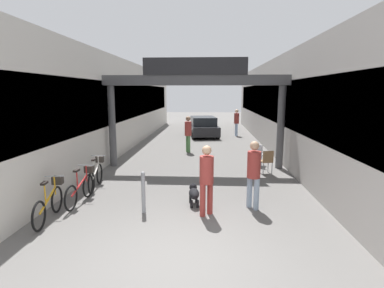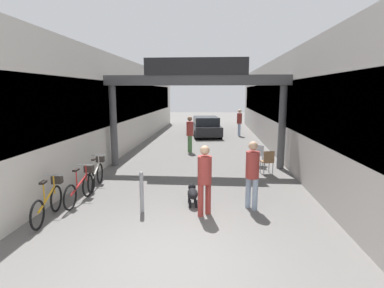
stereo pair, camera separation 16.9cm
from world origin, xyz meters
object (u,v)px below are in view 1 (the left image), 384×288
pedestrian_carrying_crate (188,132)px  dog_on_leash (194,193)px  pedestrian_elderly_walking (237,120)px  bicycle_orange_nearest (50,201)px  bicycle_red_second (82,187)px  cafe_chair_wood_nearer (267,160)px  bicycle_silver_third (96,174)px  parked_car_black (203,127)px  pedestrian_with_dog (207,176)px  pedestrian_companion (254,170)px  cafe_chair_aluminium_farther (258,153)px  bollard_post_metal (143,192)px

pedestrian_carrying_crate → dog_on_leash: pedestrian_carrying_crate is taller
pedestrian_elderly_walking → bicycle_orange_nearest: bearing=-111.7°
pedestrian_elderly_walking → bicycle_orange_nearest: size_ratio=1.09×
bicycle_red_second → cafe_chair_wood_nearer: bicycle_red_second is taller
dog_on_leash → bicycle_silver_third: 3.40m
bicycle_red_second → parked_car_black: (3.04, 12.79, 0.21)m
pedestrian_with_dog → pedestrian_elderly_walking: pedestrian_elderly_walking is taller
parked_car_black → pedestrian_elderly_walking: bearing=4.6°
pedestrian_companion → bicycle_red_second: pedestrian_companion is taller
bicycle_orange_nearest → cafe_chair_aluminium_farther: (5.74, 5.55, 0.10)m
bicycle_orange_nearest → bicycle_silver_third: bearing=85.3°
cafe_chair_wood_nearer → cafe_chair_aluminium_farther: 1.27m
cafe_chair_wood_nearer → pedestrian_carrying_crate: bearing=129.0°
bicycle_orange_nearest → bicycle_red_second: bearing=76.1°
pedestrian_carrying_crate → cafe_chair_aluminium_farther: bearing=-41.1°
bollard_post_metal → parked_car_black: parked_car_black is taller
pedestrian_carrying_crate → pedestrian_with_dog: bearing=-82.7°
bicycle_orange_nearest → parked_car_black: size_ratio=0.40×
pedestrian_carrying_crate → bicycle_red_second: bearing=-108.8°
pedestrian_with_dog → cafe_chair_wood_nearer: size_ratio=1.95×
pedestrian_companion → bollard_post_metal: size_ratio=1.68×
bicycle_silver_third → cafe_chair_aluminium_farther: bearing=29.5°
bicycle_red_second → bollard_post_metal: (1.84, -0.62, 0.10)m
dog_on_leash → bicycle_silver_third: bearing=157.9°
bicycle_orange_nearest → bicycle_silver_third: 2.42m
bicycle_orange_nearest → parked_car_black: parked_car_black is taller
pedestrian_elderly_walking → bicycle_red_second: (-5.33, -12.97, -0.62)m
pedestrian_with_dog → bicycle_orange_nearest: pedestrian_with_dog is taller
pedestrian_carrying_crate → bicycle_orange_nearest: bearing=-108.2°
bollard_post_metal → bicycle_orange_nearest: bearing=-166.5°
pedestrian_companion → bollard_post_metal: bearing=-171.1°
pedestrian_with_dog → parked_car_black: 13.48m
pedestrian_companion → pedestrian_with_dog: bearing=-157.6°
bicycle_red_second → bollard_post_metal: size_ratio=1.60×
dog_on_leash → bollard_post_metal: 1.39m
dog_on_leash → bicycle_red_second: size_ratio=0.43×
dog_on_leash → bollard_post_metal: bearing=-153.2°
pedestrian_carrying_crate → dog_on_leash: (0.66, -7.08, -0.72)m
pedestrian_companion → pedestrian_elderly_walking: 13.18m
pedestrian_elderly_walking → cafe_chair_aluminium_farther: (0.13, -8.55, -0.52)m
bicycle_silver_third → parked_car_black: (3.12, 11.51, 0.21)m
bicycle_orange_nearest → bicycle_silver_third: same height
dog_on_leash → cafe_chair_aluminium_farther: size_ratio=0.81×
dog_on_leash → bicycle_orange_nearest: size_ratio=0.43×
bicycle_red_second → bollard_post_metal: bollard_post_metal is taller
bicycle_red_second → pedestrian_companion: bearing=-2.3°
pedestrian_with_dog → bicycle_silver_third: pedestrian_with_dog is taller
dog_on_leash → bicycle_silver_third: size_ratio=0.43×
bicycle_orange_nearest → bollard_post_metal: 2.19m
pedestrian_companion → cafe_chair_aluminium_farther: bearing=79.5°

